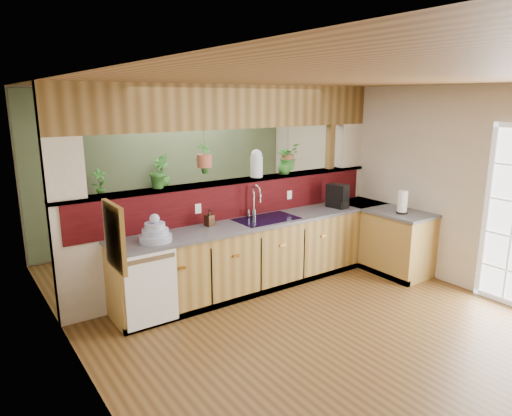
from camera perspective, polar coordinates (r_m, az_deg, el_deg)
ground at (r=5.39m, az=5.36°, el=-13.27°), size 4.60×7.00×0.01m
ceiling at (r=4.82m, az=6.06°, el=15.52°), size 4.60×7.00×0.01m
wall_back at (r=7.89m, az=-11.05°, el=5.07°), size 4.60×0.02×2.60m
wall_left at (r=3.92m, az=-20.98°, el=-4.11°), size 0.02×7.00×2.60m
wall_right at (r=6.65m, az=20.99°, el=2.87°), size 0.02×7.00×2.60m
pass_through_partition at (r=6.05m, az=-2.41°, el=1.73°), size 4.60×0.21×2.60m
pass_through_ledge at (r=6.00m, az=-2.68°, el=3.38°), size 4.60×0.21×0.04m
header_beam at (r=5.91m, az=-2.78°, el=12.53°), size 4.60×0.15×0.55m
sage_backwall at (r=7.88m, az=-10.99°, el=5.05°), size 4.55×0.02×2.55m
countertop at (r=6.34m, az=6.19°, el=-4.74°), size 4.14×1.52×0.90m
dishwasher at (r=5.03m, az=-12.87°, el=-9.90°), size 0.58×0.03×0.82m
navy_sink at (r=5.96m, az=1.34°, el=-2.11°), size 0.82×0.50×0.18m
framed_print at (r=3.11m, az=-17.23°, el=-3.45°), size 0.04×0.35×0.45m
faucet at (r=5.97m, az=-0.10°, el=1.03°), size 0.19×0.19×0.44m
dish_stack at (r=5.10m, az=-12.49°, el=-3.07°), size 0.36×0.36×0.31m
soap_dispenser at (r=5.61m, az=-5.86°, el=-1.22°), size 0.11×0.11×0.21m
coffee_maker at (r=6.63m, az=10.22°, el=1.37°), size 0.18×0.30×0.33m
paper_towel at (r=6.51m, az=17.84°, el=0.68°), size 0.16×0.16×0.34m
glass_jar at (r=6.16m, az=0.06°, el=5.61°), size 0.17×0.17×0.37m
ledge_plant_left at (r=5.49m, az=-12.01°, el=4.56°), size 0.23×0.18×0.42m
ledge_plant_right at (r=6.44m, az=3.54°, el=5.87°), size 0.21×0.21×0.36m
hanging_plant_a at (r=5.72m, az=-6.50°, el=7.50°), size 0.24×0.20×0.52m
hanging_plant_b at (r=6.45m, az=4.01°, el=7.83°), size 0.42×0.40×0.54m
shelving_console at (r=7.57m, az=-14.84°, el=-1.67°), size 1.48×0.76×0.95m
shelf_plant_a at (r=7.27m, az=-18.98°, el=3.01°), size 0.24×0.17×0.43m
shelf_plant_b at (r=7.59m, az=-11.78°, el=4.18°), size 0.32×0.32×0.51m
floor_plant at (r=7.39m, az=0.62°, el=-2.42°), size 0.77×0.68×0.79m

